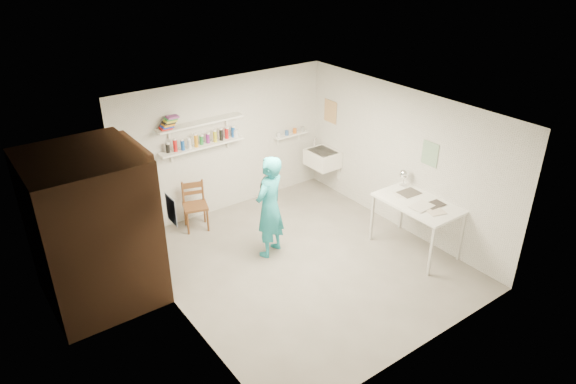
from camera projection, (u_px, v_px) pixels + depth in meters
floor at (303, 263)px, 7.86m from camera, size 4.00×4.50×0.02m
ceiling at (306, 111)px, 6.76m from camera, size 4.00×4.50×0.02m
wall_back at (225, 145)px, 8.94m from camera, size 4.00×0.02×2.40m
wall_front at (429, 268)px, 5.68m from camera, size 4.00×0.02×2.40m
wall_left at (174, 237)px, 6.26m from camera, size 0.02×4.50×2.40m
wall_right at (402, 160)px, 8.36m from camera, size 0.02×4.50×2.40m
doorway_recess at (145, 216)px, 7.11m from camera, size 0.02×0.90×2.00m
corridor_box at (92, 229)px, 6.72m from camera, size 1.40×1.50×2.10m
door_lintel at (136, 145)px, 6.65m from camera, size 0.06×1.05×0.10m
door_jamb_near at (161, 231)px, 6.76m from camera, size 0.06×0.10×2.00m
door_jamb_far at (133, 202)px, 7.49m from camera, size 0.06×0.10×2.00m
shelf_lower at (203, 146)px, 8.51m from camera, size 1.50×0.22×0.03m
shelf_upper at (201, 123)px, 8.33m from camera, size 1.50×0.22×0.03m
ledge_shelf at (291, 135)px, 9.62m from camera, size 0.70×0.14×0.03m
poster_left at (171, 210)px, 6.14m from camera, size 0.01×0.28×0.36m
poster_right_a at (330, 112)px, 9.49m from camera, size 0.01×0.34×0.42m
poster_right_b at (430, 154)px, 7.82m from camera, size 0.01×0.30×0.38m
belfast_sink at (323, 158)px, 9.68m from camera, size 0.48×0.60×0.30m
man at (270, 207)px, 7.74m from camera, size 0.70×0.59×1.63m
wall_clock at (266, 184)px, 7.80m from camera, size 0.28×0.15×0.29m
wooden_chair at (195, 206)px, 8.58m from camera, size 0.49×0.48×0.84m
work_table at (415, 226)px, 7.99m from camera, size 0.77×1.29×0.86m
desk_lamp at (404, 174)px, 8.18m from camera, size 0.16×0.16×0.16m
spray_cans at (202, 140)px, 8.47m from camera, size 1.34×0.06×0.17m
book_stack at (169, 123)px, 8.00m from camera, size 0.30×0.14×0.20m
ledge_pots at (291, 132)px, 9.59m from camera, size 0.48×0.07×0.09m
papers at (419, 201)px, 7.79m from camera, size 0.30×0.22×0.02m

